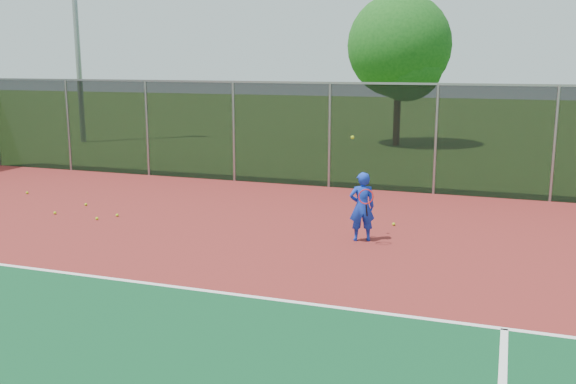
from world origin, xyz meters
name	(u,v)px	position (x,y,z in m)	size (l,w,h in m)	color
court_apron	(345,339)	(0.00, 2.00, 0.01)	(30.00, 20.00, 0.02)	maroon
fence_back	(436,138)	(0.00, 12.00, 1.56)	(30.00, 0.06, 3.03)	black
tennis_player	(362,207)	(-0.84, 6.71, 0.73)	(0.61, 0.67, 2.14)	#1435C3
practice_ball_0	(117,215)	(-6.75, 6.84, 0.06)	(0.07, 0.07, 0.07)	#A5C817
practice_ball_1	(97,218)	(-7.00, 6.40, 0.06)	(0.07, 0.07, 0.07)	#A5C817
practice_ball_2	(55,213)	(-8.29, 6.55, 0.06)	(0.07, 0.07, 0.07)	#A5C817
practice_ball_3	(86,204)	(-8.16, 7.56, 0.06)	(0.07, 0.07, 0.07)	#A5C817
practice_ball_4	(394,224)	(-0.42, 8.14, 0.06)	(0.07, 0.07, 0.07)	#A5C817
practice_ball_6	(27,193)	(-10.61, 8.28, 0.06)	(0.07, 0.07, 0.07)	#A5C817
tree_back_left	(401,50)	(-2.70, 22.15, 4.06)	(4.41, 4.41, 6.47)	#362213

